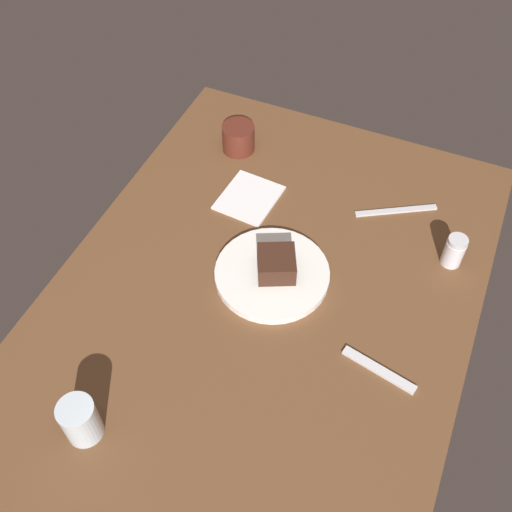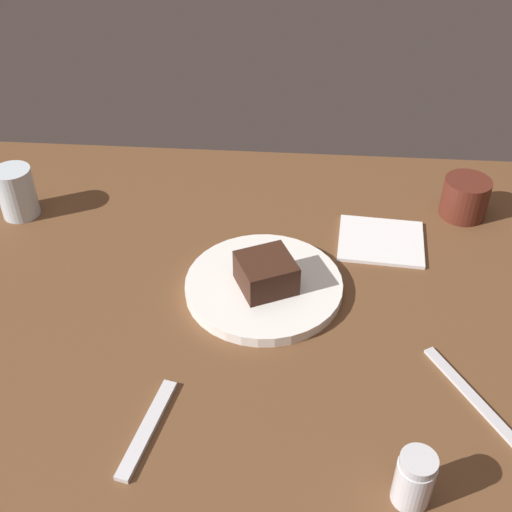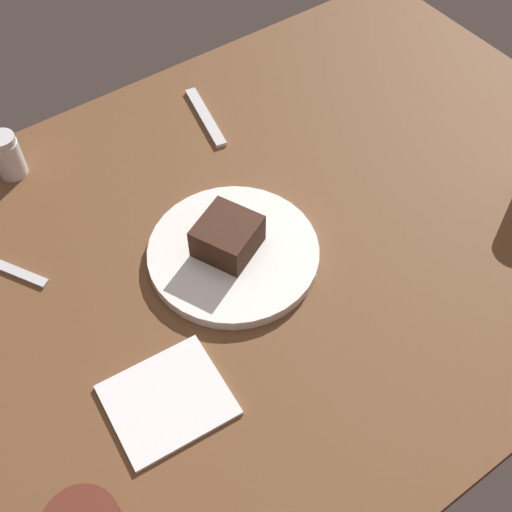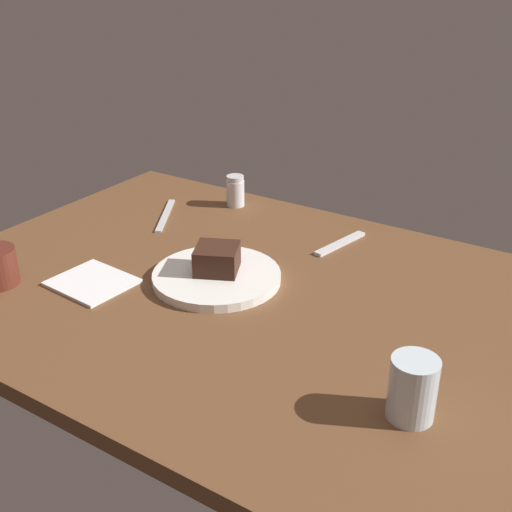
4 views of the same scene
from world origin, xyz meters
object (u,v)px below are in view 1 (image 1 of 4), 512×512
dessert_plate (272,274)px  folded_napkin (249,198)px  water_glass (80,420)px  butter_knife (396,211)px  salt_shaker (454,251)px  chocolate_cake_slice (276,264)px  coffee_cup (238,138)px  dessert_spoon (379,370)px

dessert_plate → folded_napkin: bearing=35.9°
dessert_plate → water_glass: (-44.24, 17.04, 3.66)cm
butter_knife → folded_napkin: (-9.63, 32.49, 0.05)cm
salt_shaker → butter_knife: bearing=56.2°
chocolate_cake_slice → coffee_cup: bearing=35.5°
dessert_spoon → folded_napkin: dessert_spoon is taller
coffee_cup → chocolate_cake_slice: bearing=-144.5°
chocolate_cake_slice → dessert_spoon: 29.27cm
chocolate_cake_slice → coffee_cup: size_ratio=0.98×
coffee_cup → folded_napkin: (-14.82, -9.39, -3.19)cm
chocolate_cake_slice → water_glass: (-44.60, 17.75, 0.36)cm
coffee_cup → folded_napkin: bearing=-147.6°
dessert_spoon → butter_knife: size_ratio=0.79×
dessert_plate → water_glass: size_ratio=2.66×
folded_napkin → butter_knife: bearing=-73.5°
chocolate_cake_slice → dessert_spoon: size_ratio=0.52×
dessert_plate → salt_shaker: salt_shaker is taller
dessert_plate → butter_knife: size_ratio=1.27×
coffee_cup → water_glass: bearing=-175.6°
water_glass → dessert_spoon: bearing=-54.0°
chocolate_cake_slice → folded_napkin: chocolate_cake_slice is taller
dessert_spoon → folded_napkin: size_ratio=1.07×
chocolate_cake_slice → folded_napkin: 23.63cm
water_glass → coffee_cup: (77.84, 5.94, -1.02)cm
salt_shaker → folded_napkin: salt_shaker is taller
water_glass → dessert_spoon: (31.77, -43.79, -4.17)cm
dessert_spoon → butter_knife: bearing=-67.1°
chocolate_cake_slice → dessert_plate: bearing=116.9°
salt_shaker → folded_napkin: size_ratio=0.53×
butter_knife → salt_shaker: bearing=-64.2°
dessert_plate → salt_shaker: size_ratio=3.23×
chocolate_cake_slice → butter_knife: bearing=-33.0°
butter_knife → dessert_spoon: bearing=-109.6°
salt_shaker → dessert_plate: bearing=119.2°
dessert_plate → dessert_spoon: dessert_plate is taller
salt_shaker → water_glass: bearing=141.3°
water_glass → coffee_cup: size_ratio=1.13×
salt_shaker → coffee_cup: bearing=75.2°
chocolate_cake_slice → dessert_spoon: (-12.83, -26.04, -3.80)cm
chocolate_cake_slice → salt_shaker: (18.34, -32.70, -0.48)cm
water_glass → chocolate_cake_slice: bearing=-21.7°
salt_shaker → dessert_spoon: bearing=167.9°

